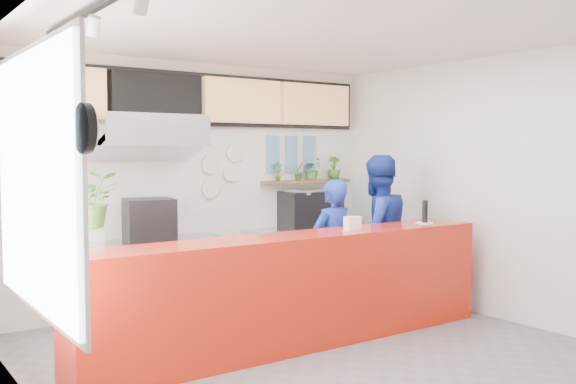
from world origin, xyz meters
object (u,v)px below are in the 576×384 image
panini_oven (149,220)px  staff_center (332,250)px  service_counter (297,290)px  espresso_machine (310,209)px  staff_right (377,233)px  pepper_mill (425,211)px

panini_oven → staff_center: (1.67, -1.24, -0.34)m
service_counter → espresso_machine: espresso_machine is taller
service_counter → staff_center: staff_center is taller
service_counter → panini_oven: size_ratio=8.47×
service_counter → espresso_machine: bearing=50.0°
panini_oven → staff_right: bearing=-15.7°
espresso_machine → pepper_mill: size_ratio=2.99×
staff_center → staff_right: bearing=176.6°
service_counter → pepper_mill: size_ratio=18.02×
service_counter → panini_oven: bearing=113.5°
service_counter → espresso_machine: size_ratio=6.03×
staff_center → panini_oven: bearing=-42.5°
espresso_machine → staff_center: 1.42m
espresso_machine → staff_right: size_ratio=0.40×
espresso_machine → service_counter: bearing=-122.2°
pepper_mill → staff_center: bearing=144.3°
staff_center → pepper_mill: staff_center is taller
espresso_machine → staff_center: bearing=-108.7°
service_counter → espresso_machine: (1.51, 1.80, 0.59)m
service_counter → espresso_machine: 2.42m
staff_center → staff_right: (0.71, 0.03, 0.14)m
staff_center → pepper_mill: size_ratio=6.41×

